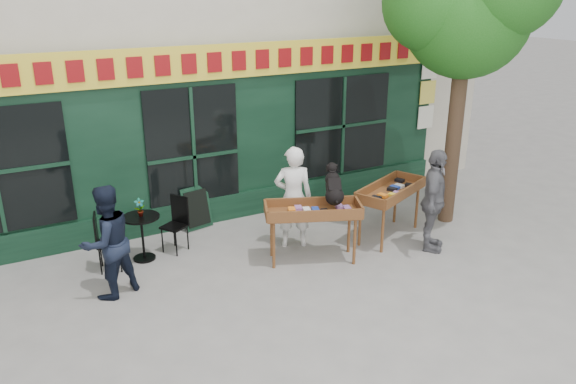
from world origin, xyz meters
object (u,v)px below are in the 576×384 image
(book_cart_right, at_px, (391,193))
(bistro_table, at_px, (142,229))
(dog, at_px, (334,183))
(man_right, at_px, (434,201))
(book_cart_center, at_px, (313,214))
(woman, at_px, (293,197))
(man_left, at_px, (107,242))

(book_cart_right, distance_m, bistro_table, 4.28)
(dog, bearing_deg, man_right, 3.61)
(book_cart_center, xyz_separation_m, bistro_table, (-2.43, 1.33, -0.28))
(woman, distance_m, bistro_table, 2.54)
(woman, xyz_separation_m, book_cart_right, (1.68, -0.50, -0.06))
(dog, xyz_separation_m, book_cart_right, (1.33, 0.20, -0.47))
(woman, bearing_deg, man_left, 26.27)
(dog, relative_size, man_right, 0.34)
(bistro_table, height_order, man_left, man_left)
(book_cart_right, bearing_deg, man_left, 152.53)
(dog, distance_m, book_cart_right, 1.42)
(book_cart_center, xyz_separation_m, dog, (0.35, -0.05, 0.47))
(dog, height_order, bistro_table, dog)
(dog, relative_size, woman, 0.34)
(dog, relative_size, bistro_table, 0.79)
(woman, height_order, man_right, woman)
(woman, relative_size, man_left, 1.05)
(book_cart_center, height_order, woman, woman)
(book_cart_right, relative_size, bistro_table, 2.13)
(book_cart_center, relative_size, woman, 0.92)
(book_cart_center, bearing_deg, book_cart_right, 27.36)
(book_cart_right, bearing_deg, man_right, -92.28)
(book_cart_center, xyz_separation_m, man_left, (-3.13, 0.43, 0.02))
(dog, distance_m, man_left, 3.54)
(book_cart_right, bearing_deg, woman, 139.30)
(bistro_table, bearing_deg, man_left, -127.87)
(book_cart_right, relative_size, man_left, 0.97)
(man_right, distance_m, man_left, 5.21)
(book_cart_center, height_order, book_cart_right, same)
(woman, bearing_deg, man_right, 170.01)
(book_cart_center, relative_size, bistro_table, 2.14)
(man_right, bearing_deg, man_left, 124.46)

